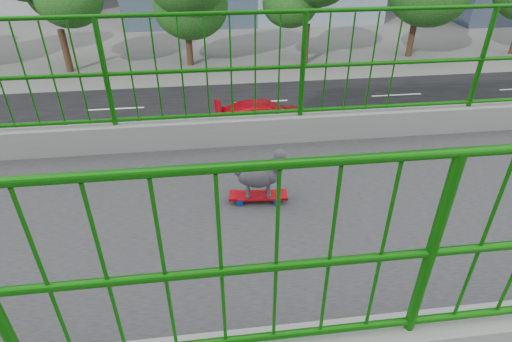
{
  "coord_description": "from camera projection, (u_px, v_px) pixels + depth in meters",
  "views": [
    {
      "loc": [
        2.76,
        4.99,
        9.24
      ],
      "look_at": [
        -0.81,
        5.43,
        6.97
      ],
      "focal_mm": 29.2,
      "sensor_mm": 36.0,
      "label": 1
    }
  ],
  "objects": [
    {
      "name": "poodle",
      "position": [
        261.0,
        174.0,
        3.61
      ],
      "size": [
        0.24,
        0.5,
        0.42
      ],
      "rotation": [
        0.0,
        0.0,
        -0.09
      ],
      "color": "#28262B",
      "rests_on": "skateboard"
    },
    {
      "name": "car_3",
      "position": [
        265.0,
        116.0,
        20.25
      ],
      "size": [
        1.97,
        4.85,
        1.41
      ],
      "primitive_type": "imported",
      "rotation": [
        0.0,
        0.0,
        3.14
      ],
      "color": "red",
      "rests_on": "ground"
    },
    {
      "name": "car_1",
      "position": [
        509.0,
        174.0,
        15.73
      ],
      "size": [
        1.6,
        4.58,
        1.51
      ],
      "primitive_type": "imported",
      "color": "red",
      "rests_on": "ground"
    },
    {
      "name": "road",
      "position": [
        93.0,
        166.0,
        17.62
      ],
      "size": [
        18.0,
        90.0,
        0.02
      ],
      "primitive_type": "cube",
      "color": "black",
      "rests_on": "ground"
    },
    {
      "name": "car_0",
      "position": [
        179.0,
        263.0,
        11.75
      ],
      "size": [
        1.82,
        4.51,
        1.54
      ],
      "primitive_type": "imported",
      "color": "white",
      "rests_on": "ground"
    },
    {
      "name": "skateboard",
      "position": [
        258.0,
        196.0,
        3.74
      ],
      "size": [
        0.2,
        0.53,
        0.07
      ],
      "rotation": [
        0.0,
        0.0,
        -0.09
      ],
      "color": "#BF0610",
      "rests_on": "footbridge"
    }
  ]
}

